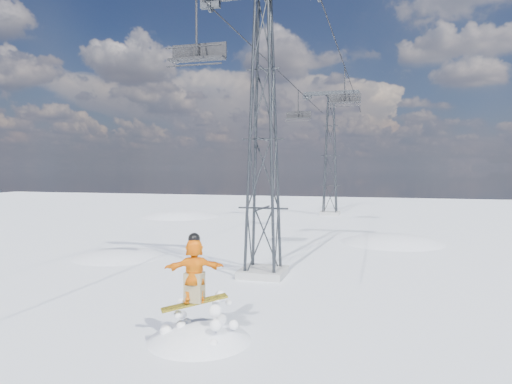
% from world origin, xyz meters
% --- Properties ---
extents(ground, '(120.00, 120.00, 0.00)m').
position_xyz_m(ground, '(0.00, 0.00, 0.00)').
color(ground, white).
rests_on(ground, ground).
extents(snow_terrain, '(39.00, 37.00, 22.00)m').
position_xyz_m(snow_terrain, '(-4.77, 21.24, -9.59)').
color(snow_terrain, white).
rests_on(snow_terrain, ground).
extents(lift_tower_near, '(5.20, 1.80, 11.43)m').
position_xyz_m(lift_tower_near, '(0.80, 8.00, 5.47)').
color(lift_tower_near, '#999999').
rests_on(lift_tower_near, ground).
extents(lift_tower_far, '(5.20, 1.80, 11.43)m').
position_xyz_m(lift_tower_far, '(0.80, 33.00, 5.47)').
color(lift_tower_far, '#999999').
rests_on(lift_tower_far, ground).
extents(haul_cables, '(4.46, 51.00, 0.06)m').
position_xyz_m(haul_cables, '(0.80, 19.50, 10.85)').
color(haul_cables, black).
rests_on(haul_cables, ground).
extents(lift_chair_near, '(2.19, 0.63, 2.72)m').
position_xyz_m(lift_chair_near, '(-1.40, 6.60, 8.67)').
color(lift_chair_near, black).
rests_on(lift_chair_near, ground).
extents(lift_chair_mid, '(2.05, 0.59, 2.54)m').
position_xyz_m(lift_chair_mid, '(3.00, 20.69, 8.82)').
color(lift_chair_mid, black).
rests_on(lift_chair_mid, ground).
extents(lift_chair_far, '(2.12, 0.61, 2.62)m').
position_xyz_m(lift_chair_far, '(-1.40, 28.42, 8.75)').
color(lift_chair_far, black).
rests_on(lift_chair_far, ground).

